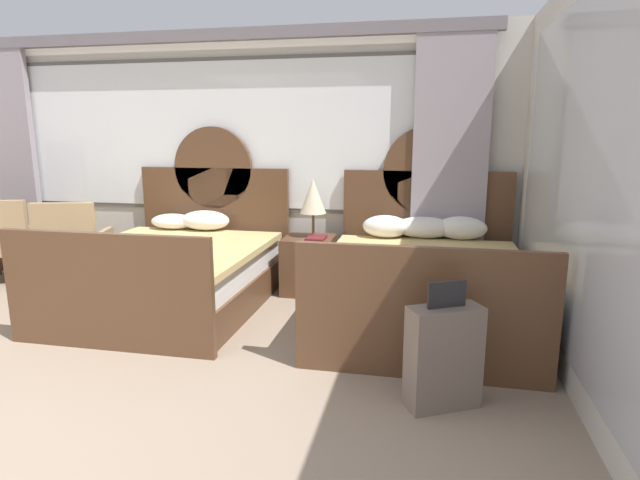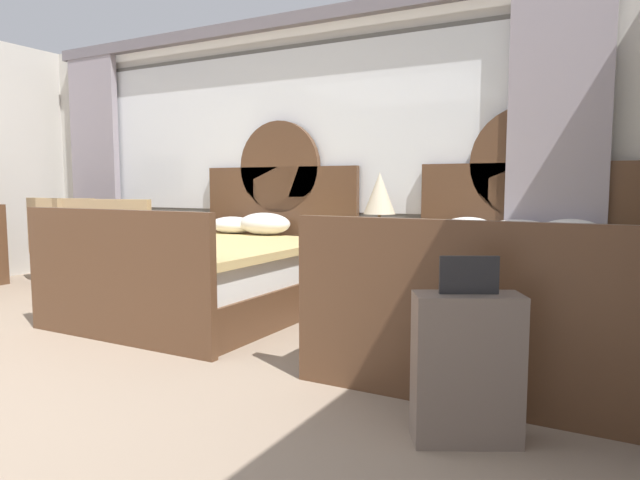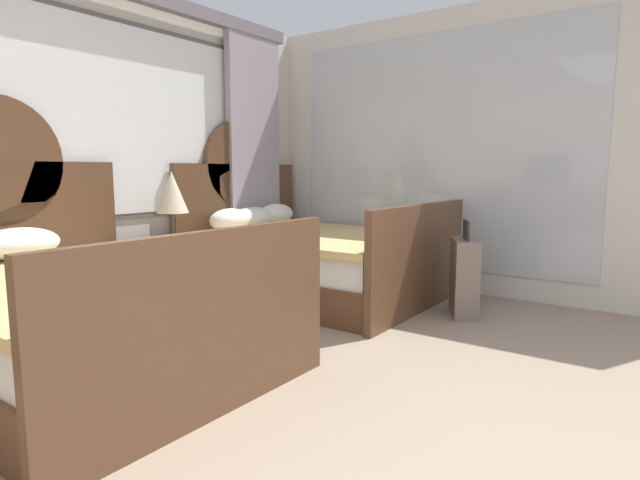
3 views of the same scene
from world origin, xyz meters
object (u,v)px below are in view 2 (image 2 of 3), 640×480
at_px(nightstand_between_beds, 373,277).
at_px(armchair_by_window_centre, 77,239).
at_px(table_lamp_on_nightstand, 380,194).
at_px(book_on_nightstand, 380,243).
at_px(suitcase_on_floor, 467,367).
at_px(armchair_by_window_right, 63,238).
at_px(armchair_by_window_left, 132,243).
at_px(bed_near_mirror, 500,295).
at_px(bed_near_window, 217,270).

distance_m(nightstand_between_beds, armchair_by_window_centre, 3.37).
height_order(nightstand_between_beds, table_lamp_on_nightstand, table_lamp_on_nightstand).
distance_m(book_on_nightstand, suitcase_on_floor, 2.31).
height_order(table_lamp_on_nightstand, book_on_nightstand, table_lamp_on_nightstand).
height_order(armchair_by_window_right, suitcase_on_floor, armchair_by_window_right).
distance_m(armchair_by_window_centre, suitcase_on_floor, 4.97).
bearing_deg(armchair_by_window_right, book_on_nightstand, 3.19).
relative_size(nightstand_between_beds, armchair_by_window_centre, 0.62).
height_order(armchair_by_window_left, armchair_by_window_centre, same).
relative_size(armchair_by_window_centre, suitcase_on_floor, 1.19).
xyz_separation_m(book_on_nightstand, suitcase_on_floor, (1.20, -1.95, -0.28)).
distance_m(table_lamp_on_nightstand, book_on_nightstand, 0.42).
bearing_deg(bed_near_mirror, suitcase_on_floor, -84.56).
relative_size(nightstand_between_beds, book_on_nightstand, 2.23).
bearing_deg(suitcase_on_floor, book_on_nightstand, 121.53).
distance_m(armchair_by_window_left, armchair_by_window_centre, 0.84).
relative_size(nightstand_between_beds, table_lamp_on_nightstand, 0.98).
xyz_separation_m(bed_near_window, armchair_by_window_centre, (-2.18, 0.33, 0.13)).
height_order(bed_near_window, bed_near_mirror, same).
bearing_deg(bed_near_window, armchair_by_window_centre, 171.41).
height_order(table_lamp_on_nightstand, armchair_by_window_left, table_lamp_on_nightstand).
relative_size(nightstand_between_beds, armchair_by_window_right, 0.62).
bearing_deg(book_on_nightstand, armchair_by_window_centre, -176.68).
xyz_separation_m(book_on_nightstand, armchair_by_window_right, (-3.67, -0.20, -0.11)).
relative_size(bed_near_mirror, armchair_by_window_right, 2.28).
relative_size(bed_near_mirror, suitcase_on_floor, 2.71).
relative_size(armchair_by_window_left, suitcase_on_floor, 1.19).
bearing_deg(bed_near_window, armchair_by_window_left, 166.32).
bearing_deg(bed_near_mirror, bed_near_window, -179.70).
xyz_separation_m(bed_near_window, armchair_by_window_right, (-2.41, 0.33, 0.13)).
bearing_deg(armchair_by_window_centre, armchair_by_window_right, -178.81).
distance_m(nightstand_between_beds, armchair_by_window_left, 2.54).
height_order(armchair_by_window_left, armchair_by_window_right, same).
height_order(nightstand_between_beds, armchair_by_window_centre, armchair_by_window_centre).
bearing_deg(suitcase_on_floor, nightstand_between_beds, 122.26).
xyz_separation_m(bed_near_window, bed_near_mirror, (2.32, 0.01, 0.01)).
height_order(book_on_nightstand, armchair_by_window_right, armchair_by_window_right).
relative_size(book_on_nightstand, armchair_by_window_left, 0.28).
xyz_separation_m(bed_near_mirror, armchair_by_window_right, (-4.73, 0.31, 0.13)).
bearing_deg(nightstand_between_beds, bed_near_window, -151.58).
bearing_deg(bed_near_window, suitcase_on_floor, -30.04).
distance_m(bed_near_mirror, armchair_by_window_left, 3.68).
distance_m(bed_near_window, armchair_by_window_left, 1.39).
bearing_deg(suitcase_on_floor, armchair_by_window_right, 160.26).
height_order(bed_near_mirror, armchair_by_window_left, bed_near_mirror).
bearing_deg(armchair_by_window_left, armchair_by_window_right, -179.87).
relative_size(table_lamp_on_nightstand, book_on_nightstand, 2.29).
distance_m(table_lamp_on_nightstand, armchair_by_window_left, 2.62).
relative_size(bed_near_window, armchair_by_window_centre, 2.28).
bearing_deg(armchair_by_window_left, suitcase_on_floor, -24.69).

